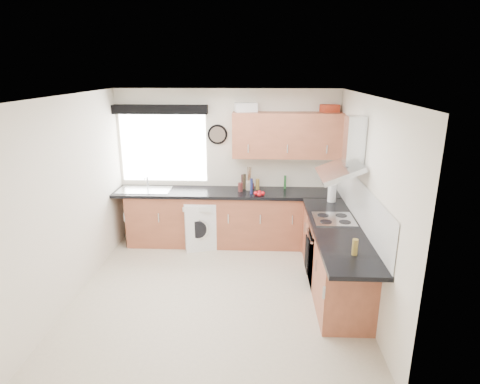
{
  "coord_description": "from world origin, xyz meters",
  "views": [
    {
      "loc": [
        0.5,
        -4.64,
        2.8
      ],
      "look_at": [
        0.25,
        0.85,
        1.1
      ],
      "focal_mm": 30.0,
      "sensor_mm": 36.0,
      "label": 1
    }
  ],
  "objects_px": {
    "oven": "(331,253)",
    "upper_cabinets": "(287,135)",
    "washing_machine": "(200,223)",
    "extractor_hood": "(347,155)"
  },
  "relations": [
    {
      "from": "upper_cabinets",
      "to": "extractor_hood",
      "type": "bearing_deg",
      "value": -63.87
    },
    {
      "from": "extractor_hood",
      "to": "washing_machine",
      "type": "bearing_deg",
      "value": 151.49
    },
    {
      "from": "upper_cabinets",
      "to": "oven",
      "type": "bearing_deg",
      "value": -67.46
    },
    {
      "from": "oven",
      "to": "upper_cabinets",
      "type": "height_order",
      "value": "upper_cabinets"
    },
    {
      "from": "washing_machine",
      "to": "oven",
      "type": "bearing_deg",
      "value": -46.54
    },
    {
      "from": "oven",
      "to": "washing_machine",
      "type": "xyz_separation_m",
      "value": [
        -1.93,
        1.1,
        -0.04
      ]
    },
    {
      "from": "oven",
      "to": "upper_cabinets",
      "type": "bearing_deg",
      "value": 112.54
    },
    {
      "from": "oven",
      "to": "extractor_hood",
      "type": "distance_m",
      "value": 1.35
    },
    {
      "from": "extractor_hood",
      "to": "washing_machine",
      "type": "relative_size",
      "value": 1.01
    },
    {
      "from": "oven",
      "to": "extractor_hood",
      "type": "xyz_separation_m",
      "value": [
        0.1,
        -0.0,
        1.34
      ]
    }
  ]
}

